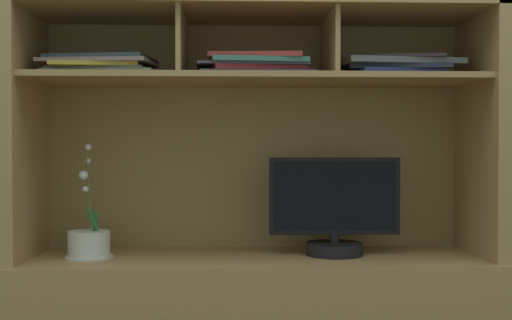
# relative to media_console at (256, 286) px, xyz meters

# --- Properties ---
(back_wall) EXTENTS (6.00, 0.02, 2.80)m
(back_wall) POSITION_rel_media_console_xyz_m (0.00, 0.28, 0.97)
(back_wall) COLOR gray
(back_wall) RESTS_ON ground
(media_console) EXTENTS (1.67, 0.54, 1.42)m
(media_console) POSITION_rel_media_console_xyz_m (0.00, 0.00, 0.00)
(media_console) COLOR #A17C4B
(media_console) RESTS_ON ground
(tv_monitor) EXTENTS (0.46, 0.20, 0.35)m
(tv_monitor) POSITION_rel_media_console_xyz_m (0.28, -0.01, 0.26)
(tv_monitor) COLOR black
(tv_monitor) RESTS_ON media_console
(potted_orchid) EXTENTS (0.17, 0.17, 0.40)m
(potted_orchid) POSITION_rel_media_console_xyz_m (-0.58, -0.03, 0.16)
(potted_orchid) COLOR silver
(potted_orchid) RESTS_ON media_console
(magazine_stack_left) EXTENTS (0.44, 0.29, 0.07)m
(magazine_stack_left) POSITION_rel_media_console_xyz_m (0.50, 0.02, 0.78)
(magazine_stack_left) COLOR #A72728
(magazine_stack_left) RESTS_ON media_console
(magazine_stack_centre) EXTENTS (0.41, 0.32, 0.07)m
(magazine_stack_centre) POSITION_rel_media_console_xyz_m (-0.00, -0.03, 0.77)
(magazine_stack_centre) COLOR #34303A
(magazine_stack_centre) RESTS_ON media_console
(magazine_stack_right) EXTENTS (0.41, 0.29, 0.07)m
(magazine_stack_right) POSITION_rel_media_console_xyz_m (-0.54, -0.01, 0.77)
(magazine_stack_right) COLOR gray
(magazine_stack_right) RESTS_ON media_console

